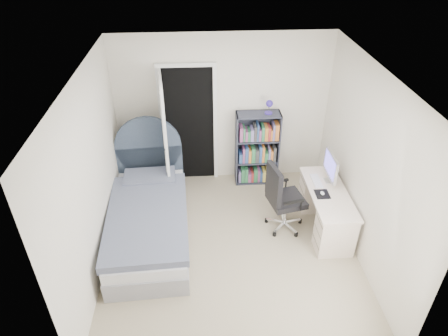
{
  "coord_description": "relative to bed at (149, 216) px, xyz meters",
  "views": [
    {
      "loc": [
        -0.37,
        -4.04,
        4.0
      ],
      "look_at": [
        -0.07,
        0.39,
        1.08
      ],
      "focal_mm": 32.0,
      "sensor_mm": 36.0,
      "label": 1
    }
  ],
  "objects": [
    {
      "name": "room_shell",
      "position": [
        1.14,
        -0.38,
        0.94
      ],
      "size": [
        3.5,
        3.7,
        2.6
      ],
      "color": "gray",
      "rests_on": "ground"
    },
    {
      "name": "bed",
      "position": [
        0.0,
        0.0,
        0.0
      ],
      "size": [
        1.16,
        2.29,
        1.38
      ],
      "color": "gray",
      "rests_on": "ground"
    },
    {
      "name": "door",
      "position": [
        0.36,
        1.14,
        0.72
      ],
      "size": [
        0.92,
        0.83,
        2.06
      ],
      "color": "black",
      "rests_on": "ground"
    },
    {
      "name": "desk",
      "position": [
        2.54,
        -0.03,
        0.04
      ],
      "size": [
        0.53,
        1.32,
        1.09
      ],
      "color": "#F4DFCC",
      "rests_on": "ground"
    },
    {
      "name": "nightstand",
      "position": [
        -0.15,
        1.21,
        0.1
      ],
      "size": [
        0.43,
        0.43,
        0.63
      ],
      "color": "tan",
      "rests_on": "ground"
    },
    {
      "name": "bookcase",
      "position": [
        1.71,
        1.24,
        0.28
      ],
      "size": [
        0.71,
        0.3,
        1.51
      ],
      "color": "#323645",
      "rests_on": "ground"
    },
    {
      "name": "floor_lamp",
      "position": [
        0.13,
        1.18,
        0.21
      ],
      "size": [
        0.18,
        0.18,
        1.28
      ],
      "color": "silver",
      "rests_on": "ground"
    },
    {
      "name": "office_chair",
      "position": [
        1.88,
        -0.0,
        0.28
      ],
      "size": [
        0.58,
        0.6,
        1.08
      ],
      "color": "silver",
      "rests_on": "ground"
    }
  ]
}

